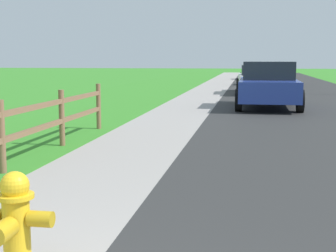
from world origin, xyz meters
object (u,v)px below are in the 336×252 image
(fire_hydrant, at_px, (15,222))
(parked_car_black, at_px, (267,74))
(parked_car_white, at_px, (259,79))
(parked_car_red, at_px, (258,70))
(parked_suv_blue, at_px, (268,85))

(fire_hydrant, distance_m, parked_car_black, 29.48)
(parked_car_white, xyz_separation_m, parked_car_black, (0.67, 7.91, 0.01))
(fire_hydrant, distance_m, parked_car_red, 38.38)
(parked_suv_blue, xyz_separation_m, parked_car_white, (-0.21, 7.29, -0.09))
(fire_hydrant, distance_m, parked_suv_blue, 14.36)
(fire_hydrant, height_order, parked_suv_blue, parked_suv_blue)
(fire_hydrant, height_order, parked_car_white, parked_car_white)
(fire_hydrant, relative_size, parked_car_black, 0.18)
(fire_hydrant, bearing_deg, parked_car_black, 84.35)
(fire_hydrant, bearing_deg, parked_car_red, 86.30)
(parked_car_white, height_order, parked_car_red, parked_car_red)
(parked_car_white, distance_m, parked_car_black, 7.94)
(fire_hydrant, height_order, parked_car_red, parked_car_red)
(fire_hydrant, xyz_separation_m, parked_suv_blue, (2.44, 14.14, 0.38))
(parked_car_black, bearing_deg, parked_car_red, 92.73)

